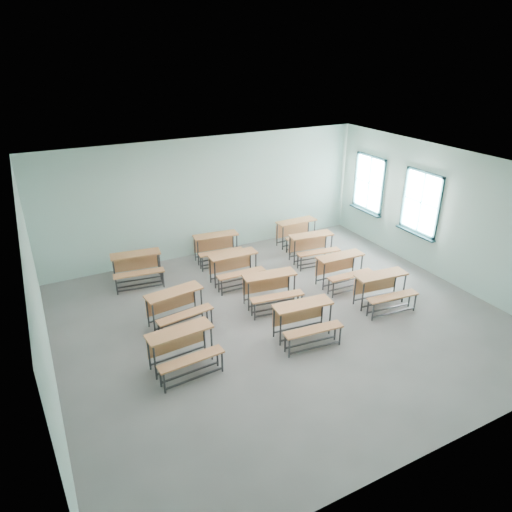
{
  "coord_description": "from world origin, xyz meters",
  "views": [
    {
      "loc": [
        -4.28,
        -7.07,
        5.32
      ],
      "look_at": [
        -0.01,
        1.2,
        1.0
      ],
      "focal_mm": 32.0,
      "sensor_mm": 36.0,
      "label": 1
    }
  ],
  "objects_px": {
    "desk_unit_r2c1": "(235,264)",
    "desk_unit_r3c2": "(298,230)",
    "desk_unit_r1c0": "(177,304)",
    "desk_unit_r1c2": "(342,266)",
    "desk_unit_r0c0": "(183,345)",
    "desk_unit_r2c2": "(313,244)",
    "desk_unit_r0c1": "(305,317)",
    "desk_unit_r0c2": "(383,286)",
    "desk_unit_r3c0": "(137,264)",
    "desk_unit_r3c1": "(217,244)",
    "desk_unit_r1c1": "(271,286)"
  },
  "relations": [
    {
      "from": "desk_unit_r0c2",
      "to": "desk_unit_r3c2",
      "type": "relative_size",
      "value": 1.05
    },
    {
      "from": "desk_unit_r1c2",
      "to": "desk_unit_r2c1",
      "type": "relative_size",
      "value": 1.01
    },
    {
      "from": "desk_unit_r0c1",
      "to": "desk_unit_r3c2",
      "type": "distance_m",
      "value": 4.63
    },
    {
      "from": "desk_unit_r0c0",
      "to": "desk_unit_r3c1",
      "type": "height_order",
      "value": "same"
    },
    {
      "from": "desk_unit_r1c2",
      "to": "desk_unit_r2c1",
      "type": "distance_m",
      "value": 2.58
    },
    {
      "from": "desk_unit_r3c1",
      "to": "desk_unit_r1c2",
      "type": "bearing_deg",
      "value": -44.4
    },
    {
      "from": "desk_unit_r3c0",
      "to": "desk_unit_r2c2",
      "type": "bearing_deg",
      "value": -4.4
    },
    {
      "from": "desk_unit_r0c1",
      "to": "desk_unit_r1c0",
      "type": "relative_size",
      "value": 0.98
    },
    {
      "from": "desk_unit_r0c2",
      "to": "desk_unit_r3c0",
      "type": "bearing_deg",
      "value": 147.88
    },
    {
      "from": "desk_unit_r2c1",
      "to": "desk_unit_r3c2",
      "type": "bearing_deg",
      "value": 26.73
    },
    {
      "from": "desk_unit_r0c2",
      "to": "desk_unit_r1c0",
      "type": "xyz_separation_m",
      "value": [
        -4.29,
        1.35,
        0.0
      ]
    },
    {
      "from": "desk_unit_r1c0",
      "to": "desk_unit_r3c0",
      "type": "bearing_deg",
      "value": 89.23
    },
    {
      "from": "desk_unit_r2c2",
      "to": "desk_unit_r3c2",
      "type": "bearing_deg",
      "value": 85.7
    },
    {
      "from": "desk_unit_r1c0",
      "to": "desk_unit_r1c1",
      "type": "distance_m",
      "value": 2.1
    },
    {
      "from": "desk_unit_r2c1",
      "to": "desk_unit_r1c2",
      "type": "bearing_deg",
      "value": -28.39
    },
    {
      "from": "desk_unit_r1c2",
      "to": "desk_unit_r3c0",
      "type": "distance_m",
      "value": 4.96
    },
    {
      "from": "desk_unit_r0c0",
      "to": "desk_unit_r0c1",
      "type": "bearing_deg",
      "value": -9.35
    },
    {
      "from": "desk_unit_r0c0",
      "to": "desk_unit_r0c1",
      "type": "xyz_separation_m",
      "value": [
        2.42,
        -0.22,
        0.0
      ]
    },
    {
      "from": "desk_unit_r1c1",
      "to": "desk_unit_r0c0",
      "type": "bearing_deg",
      "value": -146.33
    },
    {
      "from": "desk_unit_r0c1",
      "to": "desk_unit_r3c0",
      "type": "xyz_separation_m",
      "value": [
        -2.34,
        3.86,
        0.0
      ]
    },
    {
      "from": "desk_unit_r1c0",
      "to": "desk_unit_r2c1",
      "type": "height_order",
      "value": "same"
    },
    {
      "from": "desk_unit_r1c2",
      "to": "desk_unit_r0c2",
      "type": "bearing_deg",
      "value": -78.52
    },
    {
      "from": "desk_unit_r0c2",
      "to": "desk_unit_r1c2",
      "type": "xyz_separation_m",
      "value": [
        -0.2,
        1.21,
        0.0
      ]
    },
    {
      "from": "desk_unit_r1c0",
      "to": "desk_unit_r3c1",
      "type": "bearing_deg",
      "value": 44.2
    },
    {
      "from": "desk_unit_r1c1",
      "to": "desk_unit_r3c1",
      "type": "bearing_deg",
      "value": 101.37
    },
    {
      "from": "desk_unit_r1c1",
      "to": "desk_unit_r3c0",
      "type": "bearing_deg",
      "value": 141.8
    },
    {
      "from": "desk_unit_r2c1",
      "to": "desk_unit_r3c1",
      "type": "distance_m",
      "value": 1.33
    },
    {
      "from": "desk_unit_r1c0",
      "to": "desk_unit_r3c2",
      "type": "relative_size",
      "value": 1.07
    },
    {
      "from": "desk_unit_r1c0",
      "to": "desk_unit_r2c1",
      "type": "distance_m",
      "value": 2.15
    },
    {
      "from": "desk_unit_r3c1",
      "to": "desk_unit_r3c2",
      "type": "relative_size",
      "value": 1.05
    },
    {
      "from": "desk_unit_r2c1",
      "to": "desk_unit_r3c2",
      "type": "xyz_separation_m",
      "value": [
        2.58,
        1.24,
        0.0
      ]
    },
    {
      "from": "desk_unit_r1c0",
      "to": "desk_unit_r1c2",
      "type": "bearing_deg",
      "value": -9.61
    },
    {
      "from": "desk_unit_r3c0",
      "to": "desk_unit_r3c2",
      "type": "relative_size",
      "value": 1.07
    },
    {
      "from": "desk_unit_r3c1",
      "to": "desk_unit_r2c2",
      "type": "bearing_deg",
      "value": -21.22
    },
    {
      "from": "desk_unit_r2c1",
      "to": "desk_unit_r3c0",
      "type": "relative_size",
      "value": 0.94
    },
    {
      "from": "desk_unit_r1c2",
      "to": "desk_unit_r3c2",
      "type": "bearing_deg",
      "value": 84.51
    },
    {
      "from": "desk_unit_r1c0",
      "to": "desk_unit_r1c1",
      "type": "xyz_separation_m",
      "value": [
        2.09,
        -0.22,
        0.0
      ]
    },
    {
      "from": "desk_unit_r1c0",
      "to": "desk_unit_r2c2",
      "type": "bearing_deg",
      "value": 9.52
    },
    {
      "from": "desk_unit_r0c0",
      "to": "desk_unit_r3c2",
      "type": "distance_m",
      "value": 6.08
    },
    {
      "from": "desk_unit_r0c1",
      "to": "desk_unit_r3c0",
      "type": "height_order",
      "value": "same"
    },
    {
      "from": "desk_unit_r0c0",
      "to": "desk_unit_r0c2",
      "type": "xyz_separation_m",
      "value": [
        4.64,
        0.05,
        0.0
      ]
    },
    {
      "from": "desk_unit_r0c1",
      "to": "desk_unit_r2c1",
      "type": "relative_size",
      "value": 1.05
    },
    {
      "from": "desk_unit_r1c2",
      "to": "desk_unit_r3c1",
      "type": "xyz_separation_m",
      "value": [
        -2.16,
        2.59,
        0.0
      ]
    },
    {
      "from": "desk_unit_r1c2",
      "to": "desk_unit_r2c2",
      "type": "distance_m",
      "value": 1.44
    },
    {
      "from": "desk_unit_r2c2",
      "to": "desk_unit_r0c1",
      "type": "bearing_deg",
      "value": -118.75
    },
    {
      "from": "desk_unit_r1c2",
      "to": "desk_unit_r3c0",
      "type": "xyz_separation_m",
      "value": [
        -4.35,
        2.37,
        0.0
      ]
    },
    {
      "from": "desk_unit_r0c2",
      "to": "desk_unit_r1c1",
      "type": "height_order",
      "value": "same"
    },
    {
      "from": "desk_unit_r3c2",
      "to": "desk_unit_r1c0",
      "type": "bearing_deg",
      "value": -152.69
    },
    {
      "from": "desk_unit_r1c2",
      "to": "desk_unit_r1c0",
      "type": "bearing_deg",
      "value": -179.96
    },
    {
      "from": "desk_unit_r0c0",
      "to": "desk_unit_r1c2",
      "type": "height_order",
      "value": "same"
    }
  ]
}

